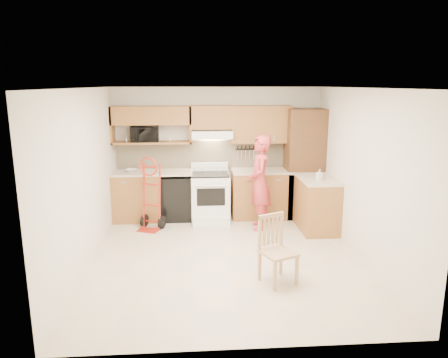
{
  "coord_description": "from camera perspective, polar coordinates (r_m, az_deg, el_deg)",
  "views": [
    {
      "loc": [
        -0.46,
        -5.9,
        2.56
      ],
      "look_at": [
        0.0,
        0.5,
        1.1
      ],
      "focal_mm": 33.73,
      "sensor_mm": 36.0,
      "label": 1
    }
  ],
  "objects": [
    {
      "name": "wall_front",
      "position": [
        3.9,
        2.93,
        -6.83
      ],
      "size": [
        4.0,
        0.02,
        2.5
      ],
      "primitive_type": "cube",
      "color": "beige",
      "rests_on": "ground"
    },
    {
      "name": "wall_back",
      "position": [
        8.28,
        -0.88,
        3.71
      ],
      "size": [
        4.0,
        0.02,
        2.5
      ],
      "primitive_type": "cube",
      "color": "beige",
      "rests_on": "ground"
    },
    {
      "name": "dishwasher",
      "position": [
        8.14,
        -6.37,
        -2.47
      ],
      "size": [
        0.6,
        0.6,
        0.85
      ],
      "primitive_type": "cube",
      "color": "black",
      "rests_on": "ground"
    },
    {
      "name": "pantry_tall",
      "position": [
        8.27,
        10.75,
        2.06
      ],
      "size": [
        0.7,
        0.6,
        2.1
      ],
      "primitive_type": "cube",
      "color": "brown",
      "rests_on": "ground"
    },
    {
      "name": "microwave",
      "position": [
        8.09,
        -10.69,
        6.02
      ],
      "size": [
        0.53,
        0.37,
        0.29
      ],
      "primitive_type": "imported",
      "rotation": [
        0.0,
        0.0,
        0.03
      ],
      "color": "black",
      "rests_on": "upper_shelf_mw"
    },
    {
      "name": "range",
      "position": [
        7.97,
        -1.85,
        -1.93
      ],
      "size": [
        0.72,
        0.95,
        1.06
      ],
      "primitive_type": null,
      "color": "white",
      "rests_on": "ground"
    },
    {
      "name": "bowl",
      "position": [
        8.1,
        -12.45,
        1.15
      ],
      "size": [
        0.23,
        0.23,
        0.05
      ],
      "primitive_type": "imported",
      "rotation": [
        0.0,
        0.0,
        -0.14
      ],
      "color": "white",
      "rests_on": "countertop_left"
    },
    {
      "name": "cab_return_right",
      "position": [
        7.67,
        12.44,
        -3.46
      ],
      "size": [
        0.6,
        1.0,
        0.9
      ],
      "primitive_type": "cube",
      "color": "brown",
      "rests_on": "ground"
    },
    {
      "name": "upper_cab_right",
      "position": [
        8.12,
        5.09,
        7.4
      ],
      "size": [
        1.14,
        0.33,
        0.7
      ],
      "primitive_type": "cube",
      "color": "brown",
      "rests_on": "wall_back"
    },
    {
      "name": "countertop_return",
      "position": [
        7.55,
        12.61,
        -0.04
      ],
      "size": [
        0.63,
        1.0,
        0.04
      ],
      "primitive_type": "cube",
      "color": "#B9AB93",
      "rests_on": "cab_return_right"
    },
    {
      "name": "floor",
      "position": [
        6.45,
        0.32,
        -10.66
      ],
      "size": [
        4.0,
        4.5,
        0.02
      ],
      "primitive_type": "cube",
      "color": "beige",
      "rests_on": "ground"
    },
    {
      "name": "countertop_right",
      "position": [
        8.12,
        5.11,
        1.11
      ],
      "size": [
        1.14,
        0.63,
        0.04
      ],
      "primitive_type": "cube",
      "color": "#B9AB93",
      "rests_on": "lower_cab_right"
    },
    {
      "name": "upper_shelf_mw",
      "position": [
        8.1,
        -9.71,
        4.9
      ],
      "size": [
        1.5,
        0.33,
        0.04
      ],
      "primitive_type": "cube",
      "color": "brown",
      "rests_on": "wall_back"
    },
    {
      "name": "upper_cab_center",
      "position": [
        8.02,
        -1.69,
        8.37
      ],
      "size": [
        0.76,
        0.33,
        0.44
      ],
      "primitive_type": "cube",
      "color": "brown",
      "rests_on": "wall_back"
    },
    {
      "name": "hand_truck",
      "position": [
        7.55,
        -10.05,
        -2.48
      ],
      "size": [
        0.59,
        0.57,
        1.19
      ],
      "primitive_type": null,
      "rotation": [
        0.0,
        0.0,
        -0.37
      ],
      "color": "#B52617",
      "rests_on": "ground"
    },
    {
      "name": "wall_right",
      "position": [
        6.53,
        18.22,
        0.59
      ],
      "size": [
        0.02,
        4.5,
        2.5
      ],
      "primitive_type": "cube",
      "color": "beige",
      "rests_on": "ground"
    },
    {
      "name": "upper_cab_left",
      "position": [
        8.04,
        -9.84,
        8.5
      ],
      "size": [
        1.5,
        0.33,
        0.34
      ],
      "primitive_type": "cube",
      "color": "brown",
      "rests_on": "wall_back"
    },
    {
      "name": "countertop_left",
      "position": [
        8.06,
        -9.65,
        0.89
      ],
      "size": [
        1.5,
        0.63,
        0.04
      ],
      "primitive_type": "cube",
      "color": "#B9AB93",
      "rests_on": "lower_cab_left"
    },
    {
      "name": "knife_strip",
      "position": [
        8.27,
        2.96,
        3.62
      ],
      "size": [
        0.4,
        0.05,
        0.29
      ],
      "primitive_type": null,
      "color": "black",
      "rests_on": "backsplash"
    },
    {
      "name": "dining_chair",
      "position": [
        5.57,
        7.39,
        -9.58
      ],
      "size": [
        0.55,
        0.57,
        0.9
      ],
      "primitive_type": null,
      "rotation": [
        0.0,
        0.0,
        0.43
      ],
      "color": "tan",
      "rests_on": "ground"
    },
    {
      "name": "backsplash",
      "position": [
        8.26,
        -0.86,
        3.34
      ],
      "size": [
        3.92,
        0.03,
        0.55
      ],
      "primitive_type": "cube",
      "color": "#C9B690",
      "rests_on": "wall_back"
    },
    {
      "name": "person",
      "position": [
        7.48,
        4.83,
        -0.49
      ],
      "size": [
        0.44,
        0.64,
        1.69
      ],
      "primitive_type": "imported",
      "rotation": [
        0.0,
        0.0,
        -1.63
      ],
      "color": "#BE373A",
      "rests_on": "ground"
    },
    {
      "name": "lower_cab_left",
      "position": [
        8.2,
        -11.62,
        -2.36
      ],
      "size": [
        0.9,
        0.6,
        0.9
      ],
      "primitive_type": "cube",
      "color": "brown",
      "rests_on": "ground"
    },
    {
      "name": "wall_left",
      "position": [
        6.24,
        -18.4,
        0.04
      ],
      "size": [
        0.02,
        4.5,
        2.5
      ],
      "primitive_type": "cube",
      "color": "beige",
      "rests_on": "ground"
    },
    {
      "name": "soap_bottle",
      "position": [
        7.46,
        12.82,
        0.65
      ],
      "size": [
        0.1,
        0.11,
        0.18
      ],
      "primitive_type": "imported",
      "rotation": [
        0.0,
        0.0,
        0.35
      ],
      "color": "white",
      "rests_on": "countertop_return"
    },
    {
      "name": "lower_cab_right",
      "position": [
        8.23,
        5.05,
        -2.09
      ],
      "size": [
        1.14,
        0.6,
        0.9
      ],
      "primitive_type": "cube",
      "color": "brown",
      "rests_on": "ground"
    },
    {
      "name": "ceiling",
      "position": [
        5.92,
        0.36,
        12.34
      ],
      "size": [
        4.0,
        4.5,
        0.02
      ],
      "primitive_type": "cube",
      "color": "white",
      "rests_on": "ground"
    },
    {
      "name": "range_hood",
      "position": [
        7.98,
        -1.65,
        6.12
      ],
      "size": [
        0.76,
        0.46,
        0.14
      ],
      "primitive_type": "cube",
      "color": "white",
      "rests_on": "wall_back"
    }
  ]
}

